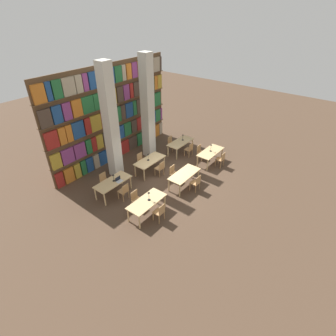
% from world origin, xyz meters
% --- Properties ---
extents(ground_plane, '(40.00, 40.00, 0.00)m').
position_xyz_m(ground_plane, '(0.00, 0.00, 0.00)').
color(ground_plane, '#4C3828').
extents(bookshelf_bank, '(8.61, 0.35, 5.50)m').
position_xyz_m(bookshelf_bank, '(0.01, 3.82, 2.65)').
color(bookshelf_bank, brown).
rests_on(bookshelf_bank, ground_plane).
extents(pillar_left, '(0.58, 0.58, 6.00)m').
position_xyz_m(pillar_left, '(-1.39, 2.44, 3.00)').
color(pillar_left, beige).
rests_on(pillar_left, ground_plane).
extents(pillar_center, '(0.58, 0.58, 6.00)m').
position_xyz_m(pillar_center, '(1.39, 2.44, 3.00)').
color(pillar_center, beige).
rests_on(pillar_center, ground_plane).
extents(reading_table_0, '(1.87, 0.83, 0.77)m').
position_xyz_m(reading_table_0, '(-2.79, -1.10, 0.67)').
color(reading_table_0, tan).
rests_on(reading_table_0, ground_plane).
extents(chair_0, '(0.42, 0.40, 0.90)m').
position_xyz_m(chair_0, '(-2.74, -1.80, 0.49)').
color(chair_0, tan).
rests_on(chair_0, ground_plane).
extents(chair_1, '(0.42, 0.40, 0.90)m').
position_xyz_m(chair_1, '(-2.74, -0.41, 0.49)').
color(chair_1, tan).
rests_on(chair_1, ground_plane).
extents(desk_lamp_0, '(0.14, 0.14, 0.45)m').
position_xyz_m(desk_lamp_0, '(-2.67, -1.14, 1.07)').
color(desk_lamp_0, black).
rests_on(desk_lamp_0, reading_table_0).
extents(reading_table_1, '(1.87, 0.83, 0.77)m').
position_xyz_m(reading_table_1, '(-0.00, -1.17, 0.67)').
color(reading_table_1, tan).
rests_on(reading_table_1, ground_plane).
extents(chair_2, '(0.42, 0.40, 0.90)m').
position_xyz_m(chair_2, '(0.04, -1.87, 0.49)').
color(chair_2, tan).
rests_on(chair_2, ground_plane).
extents(chair_3, '(0.42, 0.40, 0.90)m').
position_xyz_m(chair_3, '(0.04, -0.47, 0.49)').
color(chair_3, tan).
rests_on(chair_3, ground_plane).
extents(reading_table_2, '(1.87, 0.83, 0.77)m').
position_xyz_m(reading_table_2, '(2.85, -1.04, 0.67)').
color(reading_table_2, tan).
rests_on(reading_table_2, ground_plane).
extents(chair_4, '(0.42, 0.40, 0.90)m').
position_xyz_m(chair_4, '(2.88, -1.74, 0.49)').
color(chair_4, tan).
rests_on(chair_4, ground_plane).
extents(chair_5, '(0.42, 0.40, 0.90)m').
position_xyz_m(chair_5, '(2.88, -0.35, 0.49)').
color(chair_5, tan).
rests_on(chair_5, ground_plane).
extents(desk_lamp_1, '(0.14, 0.14, 0.46)m').
position_xyz_m(desk_lamp_1, '(2.88, -1.02, 1.07)').
color(desk_lamp_1, black).
rests_on(desk_lamp_1, reading_table_2).
extents(reading_table_3, '(1.87, 0.83, 0.77)m').
position_xyz_m(reading_table_3, '(-2.70, 1.19, 0.67)').
color(reading_table_3, tan).
rests_on(reading_table_3, ground_plane).
extents(chair_6, '(0.42, 0.40, 0.90)m').
position_xyz_m(chair_6, '(-2.66, 0.49, 0.49)').
color(chair_6, tan).
rests_on(chair_6, ground_plane).
extents(chair_7, '(0.42, 0.40, 0.90)m').
position_xyz_m(chair_7, '(-2.66, 1.89, 0.49)').
color(chair_7, tan).
rests_on(chair_7, ground_plane).
extents(desk_lamp_2, '(0.14, 0.14, 0.39)m').
position_xyz_m(desk_lamp_2, '(-2.64, 1.18, 1.03)').
color(desk_lamp_2, black).
rests_on(desk_lamp_2, reading_table_3).
extents(laptop, '(0.32, 0.22, 0.21)m').
position_xyz_m(laptop, '(-2.49, 0.97, 0.81)').
color(laptop, silver).
rests_on(laptop, reading_table_3).
extents(reading_table_4, '(1.87, 0.83, 0.77)m').
position_xyz_m(reading_table_4, '(-0.06, 1.12, 0.67)').
color(reading_table_4, tan).
rests_on(reading_table_4, ground_plane).
extents(chair_8, '(0.42, 0.40, 0.90)m').
position_xyz_m(chair_8, '(-0.01, 0.42, 0.49)').
color(chair_8, tan).
rests_on(chair_8, ground_plane).
extents(chair_9, '(0.42, 0.40, 0.90)m').
position_xyz_m(chair_9, '(-0.01, 1.81, 0.49)').
color(chair_9, tan).
rests_on(chair_9, ground_plane).
extents(desk_lamp_3, '(0.14, 0.14, 0.41)m').
position_xyz_m(desk_lamp_3, '(-0.13, 1.16, 1.04)').
color(desk_lamp_3, black).
rests_on(desk_lamp_3, reading_table_4).
extents(reading_table_5, '(1.87, 0.83, 0.77)m').
position_xyz_m(reading_table_5, '(2.79, 1.06, 0.67)').
color(reading_table_5, tan).
rests_on(reading_table_5, ground_plane).
extents(chair_10, '(0.42, 0.40, 0.90)m').
position_xyz_m(chair_10, '(2.75, 0.37, 0.49)').
color(chair_10, tan).
rests_on(chair_10, ground_plane).
extents(chair_11, '(0.42, 0.40, 0.90)m').
position_xyz_m(chair_11, '(2.75, 1.76, 0.49)').
color(chair_11, tan).
rests_on(chair_11, ground_plane).
extents(desk_lamp_4, '(0.14, 0.14, 0.41)m').
position_xyz_m(desk_lamp_4, '(3.05, 1.09, 1.04)').
color(desk_lamp_4, black).
rests_on(desk_lamp_4, reading_table_5).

